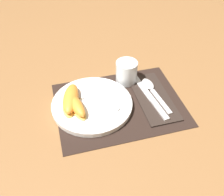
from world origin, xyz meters
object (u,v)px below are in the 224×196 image
spoon (151,88)px  plate (92,104)px  fork (87,98)px  citrus_wedge_0 (71,99)px  citrus_wedge_1 (75,104)px  juice_glass (126,73)px  knife (150,97)px

spoon → plate: bearing=-173.5°
fork → citrus_wedge_0: citrus_wedge_0 is taller
plate → citrus_wedge_1: bearing=-171.5°
juice_glass → citrus_wedge_1: (-0.19, -0.10, -0.00)m
knife → citrus_wedge_1: citrus_wedge_1 is taller
spoon → knife: bearing=-115.1°
plate → citrus_wedge_1: size_ratio=2.02×
knife → spoon: (0.02, 0.04, 0.00)m
juice_glass → spoon: juice_glass is taller
citrus_wedge_0 → fork: bearing=8.2°
plate → spoon: plate is taller
plate → citrus_wedge_1: citrus_wedge_1 is taller
juice_glass → spoon: bearing=-46.4°
fork → citrus_wedge_0: 0.05m
plate → spoon: size_ratio=1.41×
plate → citrus_wedge_0: size_ratio=1.77×
juice_glass → citrus_wedge_0: size_ratio=0.54×
plate → fork: fork is taller
fork → citrus_wedge_0: bearing=-171.8°
plate → juice_glass: 0.17m
juice_glass → fork: (-0.15, -0.07, -0.02)m
fork → citrus_wedge_1: citrus_wedge_1 is taller
citrus_wedge_0 → spoon: bearing=1.5°
fork → juice_glass: bearing=24.5°
plate → fork: 0.03m
plate → spoon: 0.21m
knife → citrus_wedge_1: size_ratio=1.80×
plate → citrus_wedge_1: 0.06m
plate → knife: (0.19, -0.01, -0.00)m
knife → citrus_wedge_0: (-0.25, 0.03, 0.03)m
citrus_wedge_0 → citrus_wedge_1: citrus_wedge_0 is taller
citrus_wedge_0 → citrus_wedge_1: bearing=-67.6°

